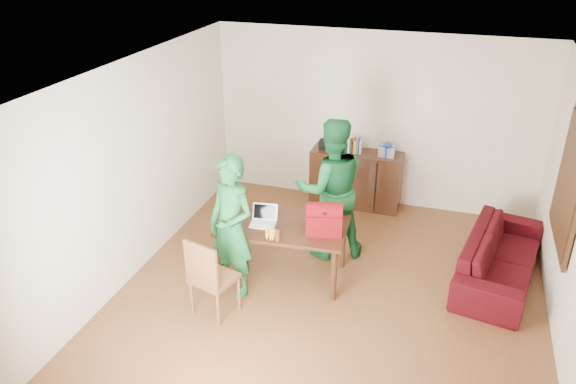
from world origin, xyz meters
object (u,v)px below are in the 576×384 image
(person_near, at_px, (232,227))
(sofa, at_px, (501,257))
(laptop, at_px, (263,222))
(person_far, at_px, (331,189))
(table, at_px, (283,231))
(bottle, at_px, (278,234))
(red_bag, at_px, (324,221))
(chair, at_px, (214,291))

(person_near, distance_m, sofa, 3.39)
(laptop, bearing_deg, person_far, 42.69)
(table, height_order, bottle, bottle)
(red_bag, xyz_separation_m, sofa, (2.09, 0.82, -0.59))
(chair, relative_size, laptop, 2.99)
(table, relative_size, bottle, 9.01)
(table, distance_m, person_near, 0.72)
(bottle, bearing_deg, sofa, 24.35)
(person_near, bearing_deg, laptop, 83.41)
(person_far, height_order, bottle, person_far)
(person_near, bearing_deg, sofa, 45.53)
(chair, bearing_deg, table, 77.64)
(table, distance_m, red_bag, 0.58)
(person_far, height_order, laptop, person_far)
(person_far, bearing_deg, laptop, 25.37)
(chair, distance_m, person_near, 0.76)
(bottle, xyz_separation_m, red_bag, (0.47, 0.34, 0.07))
(person_far, relative_size, bottle, 10.62)
(table, height_order, red_bag, red_bag)
(person_near, bearing_deg, person_far, 76.60)
(person_far, xyz_separation_m, sofa, (2.20, 0.07, -0.66))
(person_near, bearing_deg, chair, -72.23)
(table, relative_size, sofa, 0.79)
(person_near, relative_size, sofa, 0.86)
(table, xyz_separation_m, person_far, (0.42, 0.72, 0.32))
(chair, xyz_separation_m, laptop, (0.28, 0.88, 0.49))
(laptop, distance_m, sofa, 3.02)
(table, height_order, laptop, laptop)
(sofa, bearing_deg, red_bag, 122.13)
(table, bearing_deg, red_bag, -8.33)
(person_near, bearing_deg, red_bag, 47.51)
(person_far, bearing_deg, sofa, 156.82)
(sofa, bearing_deg, chair, 129.82)
(chair, relative_size, bottle, 5.52)
(person_far, xyz_separation_m, bottle, (-0.37, -1.09, -0.14))
(person_near, xyz_separation_m, laptop, (0.24, 0.41, -0.11))
(person_far, bearing_deg, chair, 35.84)
(table, bearing_deg, laptop, -166.39)
(red_bag, bearing_deg, sofa, 8.75)
(bottle, relative_size, red_bag, 0.43)
(table, bearing_deg, person_near, -138.35)
(chair, xyz_separation_m, sofa, (3.14, 1.74, 0.01))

